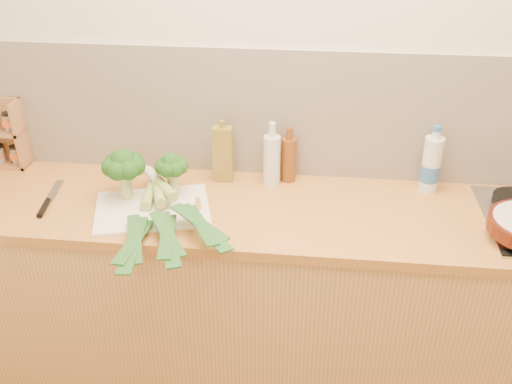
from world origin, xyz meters
TOP-DOWN VIEW (x-y plane):
  - room_shell at (0.00, 1.49)m, footprint 3.50×3.50m
  - counter at (0.00, 1.20)m, footprint 3.20×0.62m
  - chopping_board at (-0.52, 1.12)m, footprint 0.50×0.42m
  - broccoli_left at (-0.64, 1.19)m, footprint 0.17×0.17m
  - broccoli_right at (-0.47, 1.24)m, footprint 0.13×0.13m
  - leek_front at (-0.54, 1.10)m, footprint 0.14×0.70m
  - leek_mid at (-0.47, 1.08)m, footprint 0.27×0.64m
  - leek_back at (-0.43, 1.11)m, footprint 0.45×0.56m
  - chefs_knife at (-0.95, 1.11)m, footprint 0.08×0.30m
  - oil_tin at (-0.29, 1.40)m, footprint 0.08×0.05m
  - glass_bottle at (-0.09, 1.39)m, footprint 0.07×0.07m
  - amber_bottle at (-0.02, 1.43)m, footprint 0.06×0.06m
  - water_bottle at (0.55, 1.41)m, footprint 0.08×0.08m

SIDE VIEW (x-z plane):
  - counter at x=0.00m, z-range 0.00..0.90m
  - chopping_board at x=-0.52m, z-range 0.90..0.91m
  - chefs_knife at x=-0.95m, z-range 0.90..0.92m
  - leek_front at x=-0.54m, z-range 0.92..0.96m
  - leek_mid at x=-0.47m, z-range 0.93..0.98m
  - leek_back at x=-0.43m, z-range 0.95..0.99m
  - amber_bottle at x=-0.02m, z-range 0.88..1.12m
  - water_bottle at x=0.55m, z-range 0.88..1.14m
  - glass_bottle at x=-0.09m, z-range 0.88..1.15m
  - oil_tin at x=-0.29m, z-range 0.89..1.16m
  - broccoli_right at x=-0.47m, z-range 0.95..1.12m
  - broccoli_left at x=-0.64m, z-range 0.95..1.16m
  - room_shell at x=0.00m, z-range -0.58..2.92m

